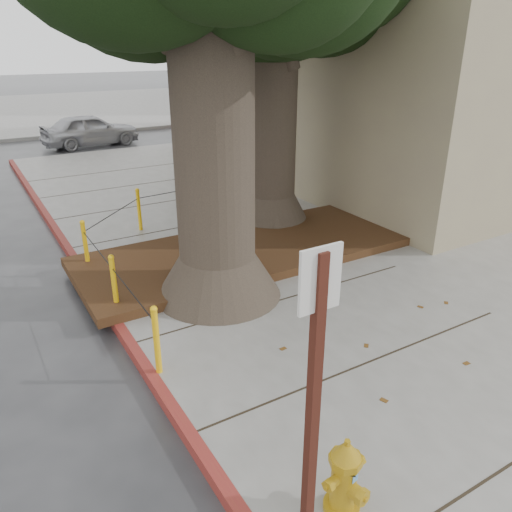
{
  "coord_description": "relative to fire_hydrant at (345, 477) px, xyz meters",
  "views": [
    {
      "loc": [
        -3.51,
        -3.88,
        3.99
      ],
      "look_at": [
        -0.09,
        1.85,
        1.1
      ],
      "focal_mm": 35.0,
      "sensor_mm": 36.0,
      "label": 1
    }
  ],
  "objects": [
    {
      "name": "sidewalk_main",
      "position": [
        7.22,
        4.04,
        -0.46
      ],
      "size": [
        16.0,
        26.0,
        0.15
      ],
      "primitive_type": "cube",
      "color": "slate",
      "rests_on": "ground"
    },
    {
      "name": "fire_hydrant",
      "position": [
        0.0,
        0.0,
        0.0
      ],
      "size": [
        0.42,
        0.4,
        0.79
      ],
      "rotation": [
        0.0,
        0.0,
        0.2
      ],
      "color": "#B98A12",
      "rests_on": "sidewalk_main"
    },
    {
      "name": "building_side_white",
      "position": [
        17.22,
        27.54,
        3.97
      ],
      "size": [
        10.0,
        10.0,
        9.0
      ],
      "primitive_type": "cube",
      "color": "silver",
      "rests_on": "ground"
    },
    {
      "name": "building_side_grey",
      "position": [
        23.22,
        33.54,
        5.47
      ],
      "size": [
        12.0,
        14.0,
        12.0
      ],
      "primitive_type": "cube",
      "color": "slate",
      "rests_on": "ground"
    },
    {
      "name": "bollard_ring",
      "position": [
        0.36,
        5.91,
        0.13
      ],
      "size": [
        3.79,
        5.39,
        0.95
      ],
      "color": "yellow",
      "rests_on": "sidewalk_main"
    },
    {
      "name": "signpost",
      "position": [
        -0.73,
        -0.41,
        1.22
      ],
      "size": [
        0.28,
        0.07,
        2.83
      ],
      "rotation": [
        0.0,
        0.0,
        0.0
      ],
      "color": "#471911",
      "rests_on": "sidewalk_main"
    },
    {
      "name": "car_silver",
      "position": [
        2.5,
        18.89,
        0.12
      ],
      "size": [
        3.95,
        1.89,
        1.3
      ],
      "primitive_type": "imported",
      "rotation": [
        0.0,
        0.0,
        1.66
      ],
      "color": "#B2B2B7",
      "rests_on": "ground"
    },
    {
      "name": "sidewalk_far",
      "position": [
        7.22,
        31.54,
        -0.46
      ],
      "size": [
        16.0,
        20.0,
        0.15
      ],
      "primitive_type": "cube",
      "color": "slate",
      "rests_on": "ground"
    },
    {
      "name": "building_corner",
      "position": [
        11.22,
        10.04,
        4.47
      ],
      "size": [
        12.0,
        13.0,
        10.0
      ],
      "primitive_type": "cube",
      "color": "gray",
      "rests_on": "ground"
    },
    {
      "name": "planter_bed",
      "position": [
        2.12,
        5.44,
        -0.3
      ],
      "size": [
        6.4,
        2.6,
        0.16
      ],
      "primitive_type": "cube",
      "color": "black",
      "rests_on": "sidewalk_main"
    },
    {
      "name": "curb_red",
      "position": [
        -0.78,
        4.04,
        -0.46
      ],
      "size": [
        0.14,
        26.0,
        0.16
      ],
      "primitive_type": "cube",
      "color": "maroon",
      "rests_on": "ground"
    },
    {
      "name": "car_red",
      "position": [
        9.57,
        20.7,
        0.14
      ],
      "size": [
        4.09,
        1.51,
        1.34
      ],
      "primitive_type": "imported",
      "rotation": [
        0.0,
        0.0,
        1.59
      ],
      "color": "maroon",
      "rests_on": "ground"
    },
    {
      "name": "ground",
      "position": [
        1.22,
        1.54,
        -0.53
      ],
      "size": [
        140.0,
        140.0,
        0.0
      ],
      "primitive_type": "plane",
      "color": "#28282B",
      "rests_on": "ground"
    }
  ]
}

